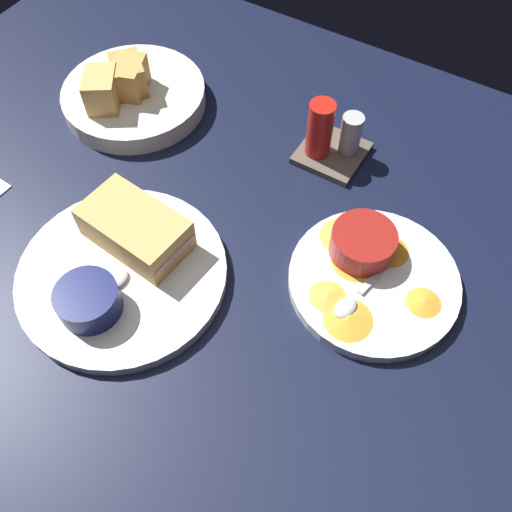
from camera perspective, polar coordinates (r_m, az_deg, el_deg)
ground_plane at (r=71.83cm, az=-11.04°, el=-1.44°), size 110.00×110.00×3.00cm
plate_sandwich_main at (r=69.46cm, az=-13.69°, el=-1.84°), size 25.72×25.72×1.60cm
sandwich_half_near at (r=69.01cm, az=-12.44°, el=2.82°), size 13.89×8.87×4.80cm
ramekin_dark_sauce at (r=65.44cm, az=-17.06°, el=-4.39°), size 7.33×7.33×3.56cm
spoon_by_dark_ramekin at (r=68.20cm, az=-13.53°, el=-1.59°), size 2.35×9.91×0.80cm
plate_chips_companion at (r=68.51cm, az=12.11°, el=-2.55°), size 20.82×20.82×1.60cm
ramekin_light_gravy at (r=68.02cm, az=11.05°, el=1.40°), size 7.98×7.98×3.57cm
spoon_by_gravy_ramekin at (r=65.29cm, az=9.97°, el=-4.58°), size 3.44×9.95×0.80cm
plantain_chip_scatter at (r=67.49cm, az=10.79°, el=-1.73°), size 18.73×18.55×0.60cm
bread_basket_rear at (r=88.89cm, az=-12.81°, el=16.13°), size 21.70×21.70×7.95cm
condiment_caddy at (r=79.04cm, az=7.77°, el=12.03°), size 9.00×9.00×9.50cm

